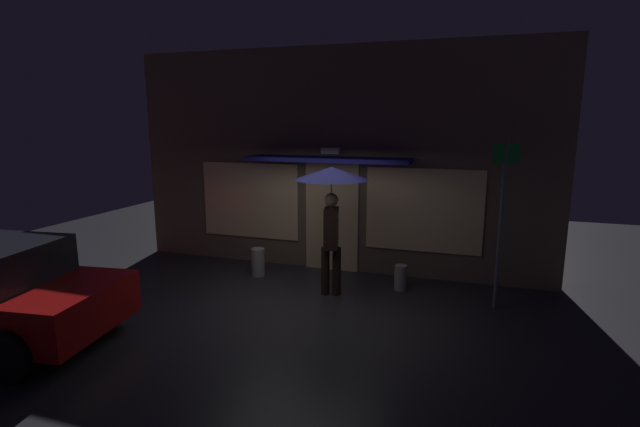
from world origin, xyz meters
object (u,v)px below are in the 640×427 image
(sidewalk_bollard, at_px, (401,278))
(sidewalk_bollard_2, at_px, (258,262))
(person_with_umbrella, at_px, (331,192))
(street_sign_post, at_px, (501,215))

(sidewalk_bollard, xyz_separation_m, sidewalk_bollard_2, (-2.80, -0.09, 0.05))
(sidewalk_bollard, relative_size, sidewalk_bollard_2, 0.83)
(person_with_umbrella, xyz_separation_m, sidewalk_bollard, (1.13, 0.61, -1.61))
(sidewalk_bollard, height_order, sidewalk_bollard_2, sidewalk_bollard_2)
(person_with_umbrella, bearing_deg, sidewalk_bollard, 104.68)
(person_with_umbrella, bearing_deg, street_sign_post, 81.79)
(person_with_umbrella, bearing_deg, sidewalk_bollard_2, -120.92)
(sidewalk_bollard, bearing_deg, person_with_umbrella, -151.65)
(sidewalk_bollard, bearing_deg, sidewalk_bollard_2, -178.07)
(street_sign_post, bearing_deg, sidewalk_bollard, 167.70)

